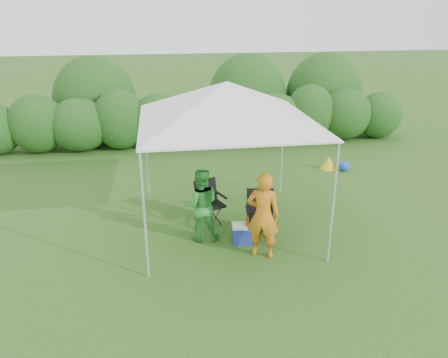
{
  "coord_description": "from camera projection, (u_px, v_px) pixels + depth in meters",
  "views": [
    {
      "loc": [
        -1.2,
        -7.05,
        4.02
      ],
      "look_at": [
        -0.07,
        0.4,
        1.05
      ],
      "focal_mm": 35.0,
      "sensor_mm": 36.0,
      "label": 1
    }
  ],
  "objects": [
    {
      "name": "cooler",
      "position": [
        243.0,
        233.0,
        7.96
      ],
      "size": [
        0.45,
        0.35,
        0.35
      ],
      "rotation": [
        0.0,
        0.0,
        -0.11
      ],
      "color": "#2334A2",
      "rests_on": "ground"
    },
    {
      "name": "bottle",
      "position": [
        247.0,
        221.0,
        7.82
      ],
      "size": [
        0.06,
        0.06,
        0.21
      ],
      "primitive_type": "cylinder",
      "color": "#592D0C",
      "rests_on": "cooler"
    },
    {
      "name": "chair_right",
      "position": [
        261.0,
        211.0,
        8.09
      ],
      "size": [
        0.6,
        0.56,
        0.89
      ],
      "rotation": [
        0.0,
        0.0,
        -0.14
      ],
      "color": "black",
      "rests_on": "ground"
    },
    {
      "name": "ground",
      "position": [
        231.0,
        239.0,
        8.12
      ],
      "size": [
        70.0,
        70.0,
        0.0
      ],
      "primitive_type": "plane",
      "color": "#37621F"
    },
    {
      "name": "hedge",
      "position": [
        199.0,
        119.0,
        13.34
      ],
      "size": [
        13.28,
        1.53,
        1.8
      ],
      "color": "#24551A",
      "rests_on": "ground"
    },
    {
      "name": "lawn_toy",
      "position": [
        332.0,
        164.0,
        11.56
      ],
      "size": [
        0.67,
        0.56,
        0.34
      ],
      "color": "yellow",
      "rests_on": "ground"
    },
    {
      "name": "chair_left",
      "position": [
        209.0,
        199.0,
        8.65
      ],
      "size": [
        0.64,
        0.62,
        0.85
      ],
      "rotation": [
        0.0,
        0.0,
        0.39
      ],
      "color": "black",
      "rests_on": "ground"
    },
    {
      "name": "woman",
      "position": [
        201.0,
        205.0,
        7.89
      ],
      "size": [
        0.69,
        0.55,
        1.38
      ],
      "primitive_type": "imported",
      "rotation": [
        0.0,
        0.0,
        3.1
      ],
      "color": "green",
      "rests_on": "ground"
    },
    {
      "name": "man",
      "position": [
        263.0,
        215.0,
        7.32
      ],
      "size": [
        0.65,
        0.55,
        1.53
      ],
      "primitive_type": "imported",
      "rotation": [
        0.0,
        0.0,
        2.76
      ],
      "color": "orange",
      "rests_on": "ground"
    },
    {
      "name": "canopy",
      "position": [
        227.0,
        102.0,
        7.68
      ],
      "size": [
        3.1,
        3.1,
        2.83
      ],
      "color": "silver",
      "rests_on": "ground"
    }
  ]
}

